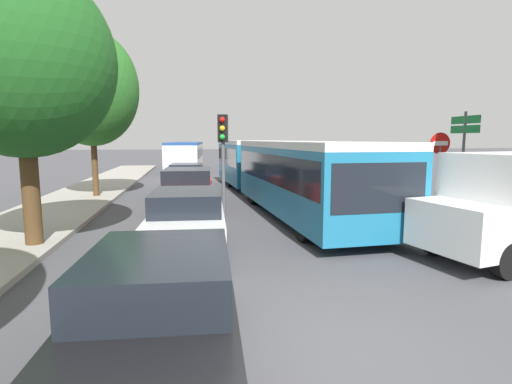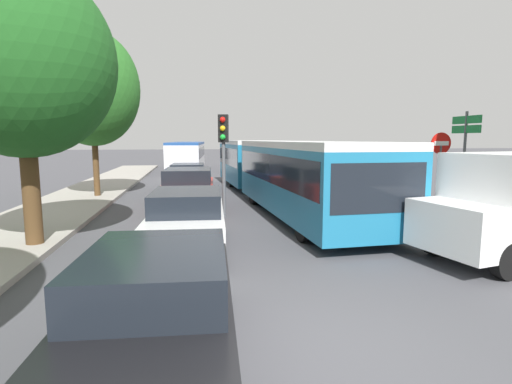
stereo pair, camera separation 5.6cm
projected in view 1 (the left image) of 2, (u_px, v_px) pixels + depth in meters
The scene contains 13 objects.
ground_plane at pixel (322, 355), 4.84m from camera, with size 200.00×200.00×0.00m, color #47474C.
kerb_strip_left at pixel (85, 195), 18.26m from camera, with size 3.20×39.55×0.14m, color #9E998E.
articulated_bus at pixel (275, 166), 16.81m from camera, with size 3.52×17.17×2.53m.
city_bus_rear at pixel (186, 154), 33.26m from camera, with size 3.16×11.09×2.36m.
queued_car_black at pixel (161, 306), 4.59m from camera, with size 1.88×4.04×1.37m.
queued_car_white at pixel (187, 219), 9.50m from camera, with size 1.93×4.13×1.40m.
queued_car_red at pixel (188, 188), 15.05m from camera, with size 2.07×4.43×1.51m.
queued_car_navy at pixel (187, 177), 20.02m from camera, with size 1.90×4.07×1.38m.
traffic_light at pixel (223, 142), 13.09m from camera, with size 0.37×0.39×3.40m.
no_entry_sign at pixel (439, 162), 13.04m from camera, with size 0.70×0.08×2.82m.
direction_sign_post at pixel (464, 141), 14.54m from camera, with size 0.15×1.40×3.60m.
tree_left_mid at pixel (25, 67), 9.05m from camera, with size 4.13×4.13×6.52m.
tree_left_far at pixel (91, 89), 16.93m from camera, with size 3.98×3.98×7.18m.
Camera 1 is at (-1.53, -4.34, 2.61)m, focal length 28.00 mm.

